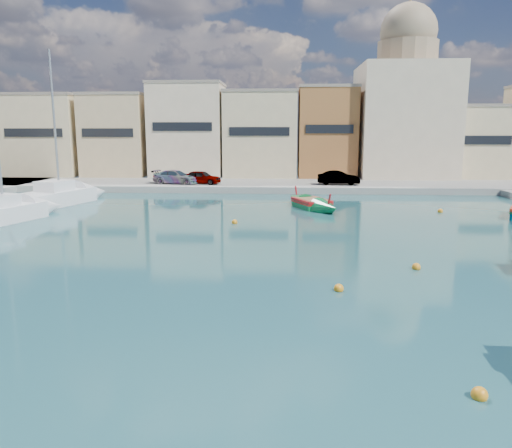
% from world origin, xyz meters
% --- Properties ---
extents(ground, '(160.00, 160.00, 0.00)m').
position_xyz_m(ground, '(0.00, 0.00, 0.00)').
color(ground, '#174145').
rests_on(ground, ground).
extents(north_quay, '(80.00, 8.00, 0.60)m').
position_xyz_m(north_quay, '(0.00, 32.00, 0.30)').
color(north_quay, gray).
rests_on(north_quay, ground).
extents(north_townhouses, '(83.20, 7.87, 10.19)m').
position_xyz_m(north_townhouses, '(6.68, 39.36, 5.00)').
color(north_townhouses, '#CFBB8F').
rests_on(north_townhouses, ground).
extents(church_block, '(10.00, 10.00, 19.10)m').
position_xyz_m(church_block, '(10.00, 40.00, 8.41)').
color(church_block, beige).
rests_on(church_block, ground).
extents(parked_cars, '(19.92, 2.68, 1.31)m').
position_xyz_m(parked_cars, '(-8.35, 30.50, 1.25)').
color(parked_cars, '#4C1919').
rests_on(parked_cars, north_quay).
extents(luzzu_green, '(4.82, 7.65, 2.37)m').
position_xyz_m(luzzu_green, '(-1.05, 19.96, 0.25)').
color(luzzu_green, '#0A6F38').
rests_on(luzzu_green, ground).
extents(yacht_north, '(5.27, 9.76, 12.55)m').
position_xyz_m(yacht_north, '(-20.15, 22.31, 0.49)').
color(yacht_north, white).
rests_on(yacht_north, ground).
extents(yacht_midnorth, '(4.93, 8.61, 11.71)m').
position_xyz_m(yacht_midnorth, '(-20.42, 14.63, 0.46)').
color(yacht_midnorth, white).
rests_on(yacht_midnorth, ground).
extents(mooring_buoys, '(18.13, 25.51, 0.36)m').
position_xyz_m(mooring_buoys, '(3.67, 5.63, 0.08)').
color(mooring_buoys, orange).
rests_on(mooring_buoys, ground).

